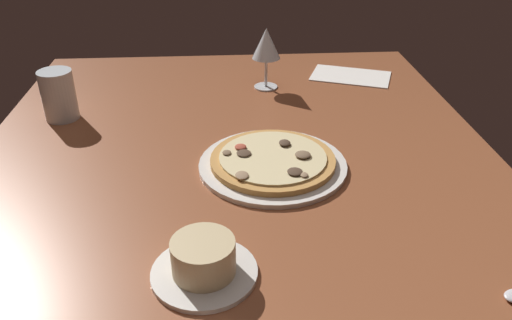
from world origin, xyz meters
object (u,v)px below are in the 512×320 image
Objects in this scene: water_glass at (59,97)px; pizza_main at (273,162)px; paper_menu at (351,76)px; ramekin_on_saucer at (204,261)px; wine_glass_far at (266,46)px.

pizza_main is at bearing -118.70° from water_glass.
ramekin_on_saucer is at bearing 174.05° from paper_menu.
paper_menu is (79.88, -40.42, -2.43)cm from ramekin_on_saucer.
water_glass is at bearing 127.80° from paper_menu.
pizza_main is 1.82× the size of wine_glass_far.
pizza_main is 55.09cm from water_glass.
pizza_main is at bearing -23.24° from ramekin_on_saucer.
ramekin_on_saucer reaches higher than paper_menu.
wine_glass_far is at bearing -72.12° from water_glass.
paper_menu is (22.95, -75.49, -5.24)cm from water_glass.
water_glass reaches higher than paper_menu.
wine_glass_far is at bearing 125.84° from paper_menu.
pizza_main is 1.87× the size of ramekin_on_saucer.
paper_menu is at bearing -75.05° from wine_glass_far.
wine_glass_far is at bearing -11.81° from ramekin_on_saucer.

